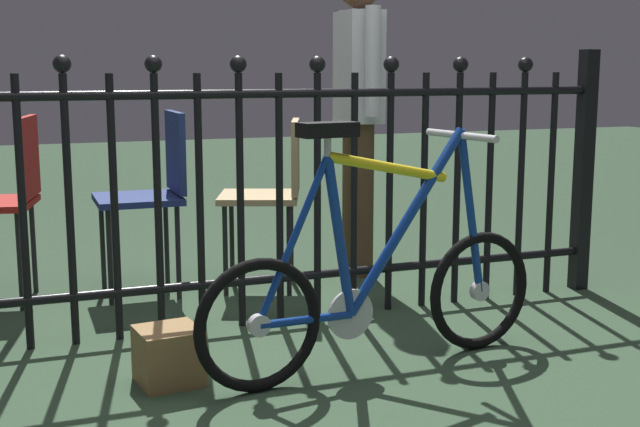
# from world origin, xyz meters

# --- Properties ---
(ground_plane) EXTENTS (20.00, 20.00, 0.00)m
(ground_plane) POSITION_xyz_m (0.00, 0.00, 0.00)
(ground_plane) COLOR #2D442E
(iron_fence) EXTENTS (3.48, 0.07, 1.16)m
(iron_fence) POSITION_xyz_m (-0.06, 0.71, 0.59)
(iron_fence) COLOR black
(iron_fence) RESTS_ON ground
(bicycle) EXTENTS (1.38, 0.40, 0.89)m
(bicycle) POSITION_xyz_m (0.30, 0.04, 0.31)
(bicycle) COLOR black
(bicycle) RESTS_ON ground
(chair_tan) EXTENTS (0.49, 0.49, 0.83)m
(chair_tan) POSITION_xyz_m (0.31, 1.26, 0.51)
(chair_tan) COLOR black
(chair_tan) RESTS_ON ground
(chair_red) EXTENTS (0.48, 0.48, 0.86)m
(chair_red) POSITION_xyz_m (-0.91, 1.45, 0.53)
(chair_red) COLOR black
(chair_red) RESTS_ON ground
(chair_navy) EXTENTS (0.40, 0.40, 0.87)m
(chair_navy) POSITION_xyz_m (-0.24, 1.38, 0.53)
(chair_navy) COLOR black
(chair_navy) RESTS_ON ground
(person_visitor) EXTENTS (0.21, 0.48, 1.58)m
(person_visitor) POSITION_xyz_m (0.82, 1.40, 0.94)
(person_visitor) COLOR #4C3823
(person_visitor) RESTS_ON ground
(display_crate) EXTENTS (0.23, 0.23, 0.19)m
(display_crate) POSITION_xyz_m (-0.42, 0.16, 0.10)
(display_crate) COLOR olive
(display_crate) RESTS_ON ground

